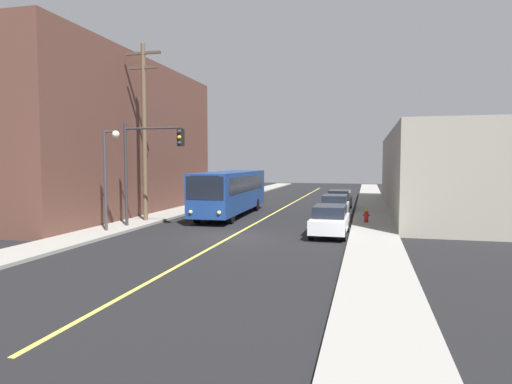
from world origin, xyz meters
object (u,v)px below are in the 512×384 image
(parked_car_silver, at_px, (335,206))
(utility_pole_near, at_px, (144,125))
(street_lamp_left, at_px, (109,165))
(fire_hydrant, at_px, (366,215))
(parked_car_black, at_px, (339,200))
(traffic_signal_left_corner, at_px, (149,155))
(city_bus, at_px, (231,191))
(parked_car_white, at_px, (330,220))

(parked_car_silver, xyz_separation_m, utility_pole_near, (-11.73, -5.18, 5.45))
(street_lamp_left, xyz_separation_m, fire_hydrant, (13.68, 6.86, -3.16))
(parked_car_silver, bearing_deg, parked_car_black, 90.12)
(street_lamp_left, height_order, fire_hydrant, street_lamp_left)
(parked_car_silver, height_order, traffic_signal_left_corner, traffic_signal_left_corner)
(utility_pole_near, relative_size, traffic_signal_left_corner, 1.87)
(parked_car_black, bearing_deg, fire_hydrant, -75.37)
(city_bus, relative_size, traffic_signal_left_corner, 2.04)
(parked_car_silver, bearing_deg, city_bus, -177.60)
(parked_car_black, bearing_deg, traffic_signal_left_corner, -127.67)
(parked_car_silver, relative_size, utility_pole_near, 0.39)
(parked_car_black, distance_m, utility_pole_near, 16.73)
(city_bus, height_order, fire_hydrant, city_bus)
(utility_pole_near, bearing_deg, traffic_signal_left_corner, -57.02)
(city_bus, bearing_deg, utility_pole_near, -131.31)
(parked_car_white, relative_size, parked_car_black, 0.99)
(city_bus, relative_size, fire_hydrant, 14.55)
(parked_car_silver, xyz_separation_m, street_lamp_left, (-11.54, -9.64, 2.90))
(parked_car_black, distance_m, street_lamp_left, 19.20)
(utility_pole_near, xyz_separation_m, fire_hydrant, (13.87, 2.40, -5.70))
(parked_car_white, xyz_separation_m, traffic_signal_left_corner, (-10.40, -0.06, 3.46))
(parked_car_white, bearing_deg, fire_hydrant, 68.84)
(parked_car_black, xyz_separation_m, traffic_signal_left_corner, (-10.11, -13.10, 3.46))
(utility_pole_near, height_order, street_lamp_left, utility_pole_near)
(parked_car_white, bearing_deg, parked_car_silver, 92.04)
(utility_pole_near, distance_m, fire_hydrant, 15.19)
(parked_car_silver, height_order, street_lamp_left, street_lamp_left)
(city_bus, xyz_separation_m, utility_pole_near, (-4.28, -4.87, 4.47))
(parked_car_silver, bearing_deg, traffic_signal_left_corner, -142.89)
(utility_pole_near, xyz_separation_m, traffic_signal_left_corner, (1.61, -2.48, -1.98))
(traffic_signal_left_corner, relative_size, street_lamp_left, 1.09)
(city_bus, distance_m, traffic_signal_left_corner, 8.20)
(fire_hydrant, bearing_deg, traffic_signal_left_corner, -158.31)
(city_bus, height_order, utility_pole_near, utility_pole_near)
(city_bus, distance_m, utility_pole_near, 7.87)
(city_bus, height_order, parked_car_black, city_bus)
(fire_hydrant, bearing_deg, parked_car_silver, 127.49)
(parked_car_silver, bearing_deg, utility_pole_near, -156.18)
(parked_car_white, xyz_separation_m, parked_car_silver, (-0.27, 7.60, 0.00))
(city_bus, relative_size, utility_pole_near, 1.09)
(parked_car_silver, relative_size, parked_car_black, 0.99)
(parked_car_white, bearing_deg, traffic_signal_left_corner, -179.67)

